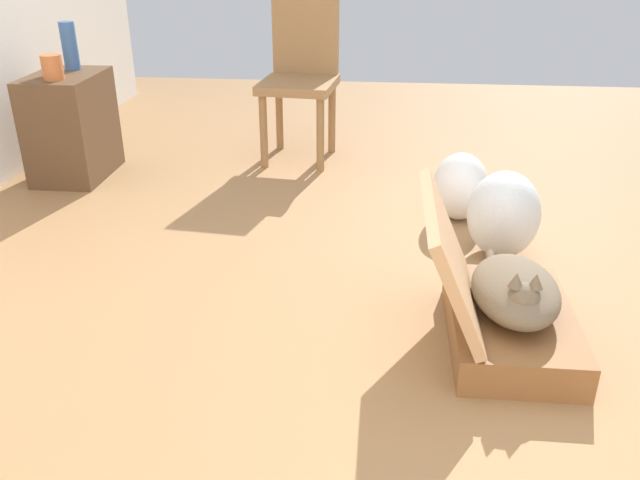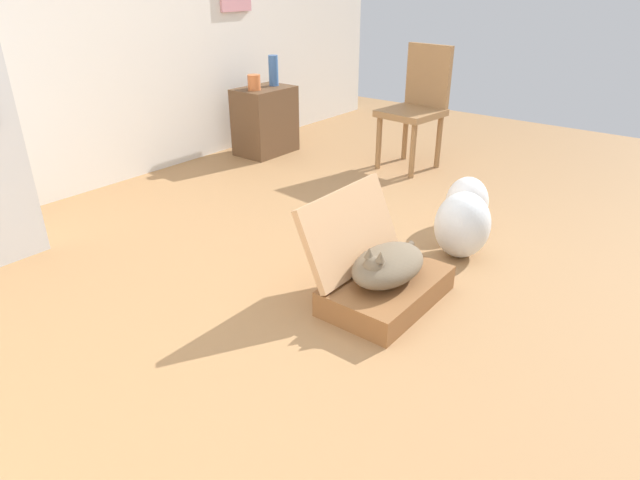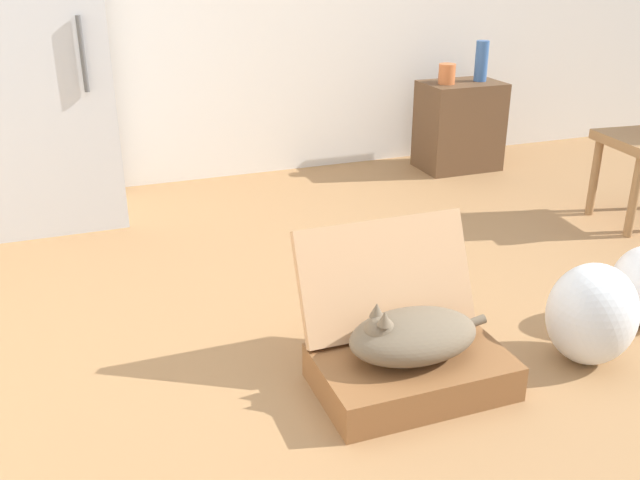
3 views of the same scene
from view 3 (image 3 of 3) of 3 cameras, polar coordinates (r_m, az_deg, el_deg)
ground_plane at (r=2.73m, az=7.58°, el=-7.72°), size 7.68×7.68×0.00m
suitcase_base at (r=2.41m, az=7.37°, el=-10.48°), size 0.63×0.40×0.12m
suitcase_lid at (r=2.46m, az=5.31°, el=-2.95°), size 0.63×0.20×0.38m
cat at (r=2.34m, az=7.39°, el=-7.63°), size 0.52×0.28×0.20m
plastic_bag_white at (r=2.65m, az=21.07°, el=-5.59°), size 0.32×0.30×0.37m
refrigerator at (r=3.90m, az=-21.54°, el=13.02°), size 0.63×0.60×1.63m
side_table at (r=4.73m, az=11.15°, el=9.02°), size 0.50×0.35×0.56m
vase_tall at (r=4.58m, az=10.20°, el=13.05°), size 0.10×0.10×0.12m
vase_short at (r=4.71m, az=12.89°, el=13.89°), size 0.08×0.08×0.25m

